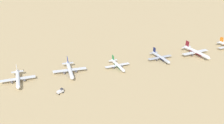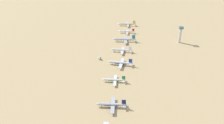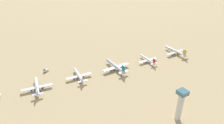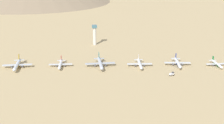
% 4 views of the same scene
% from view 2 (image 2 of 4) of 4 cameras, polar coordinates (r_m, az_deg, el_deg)
% --- Properties ---
extents(ground_plane, '(2193.93, 2193.93, 0.00)m').
position_cam_2_polar(ground_plane, '(295.82, 2.31, -0.75)').
color(ground_plane, tan).
extents(parked_jet_0, '(40.96, 33.18, 11.84)m').
position_cam_2_polar(parked_jet_0, '(465.26, 4.17, 10.30)').
color(parked_jet_0, silver).
rests_on(parked_jet_0, ground).
extents(parked_jet_1, '(33.43, 27.13, 9.65)m').
position_cam_2_polar(parked_jet_1, '(418.87, 4.11, 8.27)').
color(parked_jet_1, silver).
rests_on(parked_jet_1, ground).
extents(parked_jet_2, '(42.70, 34.62, 12.33)m').
position_cam_2_polar(parked_jet_2, '(375.57, 3.52, 6.17)').
color(parked_jet_2, '#B2B7C1').
rests_on(parked_jet_2, ground).
extents(parked_jet_3, '(35.62, 28.96, 10.27)m').
position_cam_2_polar(parked_jet_3, '(333.85, 2.71, 3.28)').
color(parked_jet_3, silver).
rests_on(parked_jet_3, ground).
extents(parked_jet_4, '(37.47, 30.59, 10.82)m').
position_cam_2_polar(parked_jet_4, '(293.47, 2.38, -0.20)').
color(parked_jet_4, silver).
rests_on(parked_jet_4, ground).
extents(parked_jet_5, '(30.20, 24.46, 8.73)m').
position_cam_2_polar(parked_jet_5, '(255.28, 0.67, -4.90)').
color(parked_jet_5, white).
rests_on(parked_jet_5, ground).
extents(parked_jet_6, '(32.59, 26.39, 9.42)m').
position_cam_2_polar(parked_jet_6, '(216.41, -0.02, -11.52)').
color(parked_jet_6, '#B2B7C1').
rests_on(parked_jet_6, ground).
extents(service_truck, '(4.48, 5.69, 3.90)m').
position_cam_2_polar(service_truck, '(310.28, -3.32, 1.05)').
color(service_truck, silver).
rests_on(service_truck, ground).
extents(control_tower, '(7.20, 7.20, 28.95)m').
position_cam_2_polar(control_tower, '(385.81, 18.13, 7.33)').
color(control_tower, beige).
rests_on(control_tower, ground).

